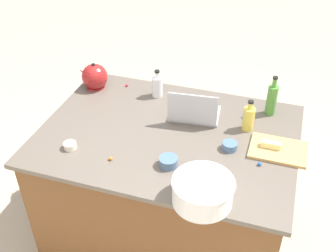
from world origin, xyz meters
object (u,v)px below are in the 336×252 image
Objects in this scene: ramekin_small at (168,162)px; ramekin_medium at (230,146)px; ramekin_wide at (70,146)px; bottle_olive at (272,99)px; bottle_vinegar at (157,86)px; laptop at (194,112)px; butter_stick_left at (271,145)px; mixing_bowl_large at (203,191)px; cutting_board at (278,150)px; bottle_oil at (249,118)px; kettle at (95,77)px.

ramekin_small is 1.19× the size of ramekin_medium.
ramekin_small reaches higher than ramekin_wide.
bottle_olive is 1.38× the size of bottle_vinegar.
butter_stick_left is at bearing 161.26° from laptop.
ramekin_wide is (0.58, 0.03, -0.01)m from ramekin_small.
cutting_board is at bearing -122.22° from mixing_bowl_large.
bottle_olive is 0.84× the size of cutting_board.
bottle_olive is 2.43× the size of butter_stick_left.
bottle_oil is 2.71× the size of ramekin_wide.
ramekin_small is (0.24, -0.20, -0.04)m from mixing_bowl_large.
bottle_vinegar is at bearing -35.72° from ramekin_medium.
bottle_vinegar is 0.61× the size of cutting_board.
ramekin_small is at bearing 139.47° from kettle.
laptop is 1.08× the size of mixing_bowl_large.
ramekin_small is (-0.29, 0.66, -0.05)m from bottle_vinegar.
bottle_vinegar is at bearing -16.73° from bottle_oil.
bottle_olive is (-0.23, -0.87, 0.04)m from mixing_bowl_large.
laptop is 1.56× the size of kettle.
mixing_bowl_large is at bearing 140.06° from ramekin_small.
mixing_bowl_large is 0.31m from ramekin_small.
laptop is 1.25× the size of bottle_olive.
mixing_bowl_large is 1.29m from kettle.
mixing_bowl_large reaches higher than ramekin_small.
bottle_olive is at bearing -178.74° from bottle_vinegar.
ramekin_medium is (-0.29, -0.24, -0.00)m from ramekin_small.
bottle_olive is at bearing -155.92° from laptop.
bottle_vinegar reaches higher than mixing_bowl_large.
bottle_vinegar is 0.92m from cutting_board.
bottle_vinegar is 1.76× the size of butter_stick_left.
kettle is at bearing -20.93° from ramekin_medium.
butter_stick_left is 1.07× the size of ramekin_small.
laptop reaches higher than ramekin_medium.
butter_stick_left is 1.14m from ramekin_wide.
kettle reaches higher than cutting_board.
laptop is 0.52m from butter_stick_left.
bottle_vinegar is (0.75, 0.02, -0.03)m from bottle_olive.
cutting_board is 0.63m from ramekin_small.
ramekin_small is 0.38m from ramekin_medium.
laptop is 0.36m from ramekin_medium.
ramekin_medium reaches higher than cutting_board.
laptop reaches higher than bottle_oil.
bottle_olive is 1.21m from kettle.
mixing_bowl_large is at bearing 61.47° from butter_stick_left.
bottle_vinegar is at bearing -177.39° from kettle.
ramekin_wide is at bearing 27.88° from bottle_oil.
butter_stick_left is (-0.27, -0.50, -0.03)m from mixing_bowl_large.
ramekin_wide is at bearing 34.02° from bottle_olive.
ramekin_medium is at bearing -140.24° from ramekin_small.
ramekin_wide is at bearing 40.27° from laptop.
bottle_vinegar is 0.71m from ramekin_medium.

